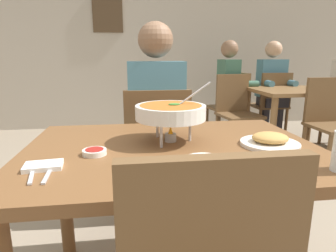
{
  "coord_description": "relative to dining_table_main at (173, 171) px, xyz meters",
  "views": [
    {
      "loc": [
        -0.17,
        -1.11,
        1.09
      ],
      "look_at": [
        0.0,
        0.15,
        0.79
      ],
      "focal_mm": 30.46,
      "sensor_mm": 36.0,
      "label": 1
    }
  ],
  "objects": [
    {
      "name": "chair_bg_window",
      "position": [
        1.09,
        2.1,
        -0.12
      ],
      "size": [
        0.5,
        0.5,
        0.9
      ],
      "color": "brown",
      "rests_on": "ground_plane"
    },
    {
      "name": "rice_plate",
      "position": [
        0.05,
        -0.28,
        0.13
      ],
      "size": [
        0.24,
        0.24,
        0.06
      ],
      "color": "white",
      "rests_on": "dining_table_main"
    },
    {
      "name": "patron_bg_left",
      "position": [
        1.15,
        2.49,
        0.12
      ],
      "size": [
        0.45,
        0.4,
        1.31
      ],
      "color": "#2D2D38",
      "rests_on": "ground_plane"
    },
    {
      "name": "cafe_rear_partition",
      "position": [
        0.0,
        3.52,
        0.87
      ],
      "size": [
        10.0,
        0.1,
        3.0
      ],
      "primitive_type": "cube",
      "color": "#BCB2A3",
      "rests_on": "ground_plane"
    },
    {
      "name": "appetizer_plate",
      "position": [
        0.4,
        -0.04,
        0.13
      ],
      "size": [
        0.24,
        0.24,
        0.06
      ],
      "color": "white",
      "rests_on": "dining_table_main"
    },
    {
      "name": "chair_bg_left",
      "position": [
        1.21,
        2.54,
        -0.12
      ],
      "size": [
        0.5,
        0.5,
        0.9
      ],
      "color": "brown",
      "rests_on": "ground_plane"
    },
    {
      "name": "picture_frame_hung",
      "position": [
        -0.45,
        3.46,
        1.11
      ],
      "size": [
        0.44,
        0.03,
        0.56
      ],
      "primitive_type": "cube",
      "color": "#4C3823"
    },
    {
      "name": "fork_utensil",
      "position": [
        -0.48,
        -0.23,
        0.11
      ],
      "size": [
        0.05,
        0.17,
        0.01
      ],
      "primitive_type": "cube",
      "rotation": [
        0.0,
        0.0,
        0.22
      ],
      "color": "silver",
      "rests_on": "dining_table_main"
    },
    {
      "name": "chair_diner_main",
      "position": [
        -0.0,
        0.72,
        -0.12
      ],
      "size": [
        0.44,
        0.44,
        0.9
      ],
      "color": "brown",
      "rests_on": "ground_plane"
    },
    {
      "name": "dining_table_far",
      "position": [
        1.76,
        1.97,
        -0.02
      ],
      "size": [
        1.0,
        0.8,
        0.74
      ],
      "color": "brown",
      "rests_on": "ground_plane"
    },
    {
      "name": "sauce_dish",
      "position": [
        -0.31,
        -0.06,
        0.12
      ],
      "size": [
        0.09,
        0.09,
        0.02
      ],
      "color": "white",
      "rests_on": "dining_table_main"
    },
    {
      "name": "spoon_utensil",
      "position": [
        -0.43,
        -0.23,
        0.11
      ],
      "size": [
        0.02,
        0.17,
        0.01
      ],
      "primitive_type": "cube",
      "rotation": [
        0.0,
        0.0,
        0.06
      ],
      "color": "silver",
      "rests_on": "dining_table_main"
    },
    {
      "name": "curry_bowl",
      "position": [
        -0.0,
        0.07,
        0.24
      ],
      "size": [
        0.33,
        0.3,
        0.26
      ],
      "color": "silver",
      "rests_on": "dining_table_main"
    },
    {
      "name": "napkin_folded",
      "position": [
        -0.46,
        -0.18,
        0.12
      ],
      "size": [
        0.13,
        0.09,
        0.02
      ],
      "primitive_type": "cube",
      "rotation": [
        0.0,
        0.0,
        0.11
      ],
      "color": "white",
      "rests_on": "dining_table_main"
    },
    {
      "name": "chair_bg_right",
      "position": [
        1.75,
        2.52,
        -0.12
      ],
      "size": [
        0.44,
        0.44,
        0.9
      ],
      "color": "brown",
      "rests_on": "ground_plane"
    },
    {
      "name": "chair_bg_corner",
      "position": [
        1.8,
        1.42,
        -0.12
      ],
      "size": [
        0.45,
        0.45,
        0.9
      ],
      "color": "brown",
      "rests_on": "ground_plane"
    },
    {
      "name": "diner_main",
      "position": [
        0.0,
        0.76,
        0.12
      ],
      "size": [
        0.4,
        0.45,
        1.31
      ],
      "color": "#2D2D38",
      "rests_on": "ground_plane"
    },
    {
      "name": "patron_bg_right",
      "position": [
        1.76,
        2.55,
        0.12
      ],
      "size": [
        0.4,
        0.45,
        1.31
      ],
      "color": "#2D2D38",
      "rests_on": "ground_plane"
    },
    {
      "name": "dining_table_main",
      "position": [
        0.0,
        0.0,
        0.0
      ],
      "size": [
        1.2,
        0.88,
        0.74
      ],
      "color": "brown",
      "rests_on": "ground_plane"
    }
  ]
}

